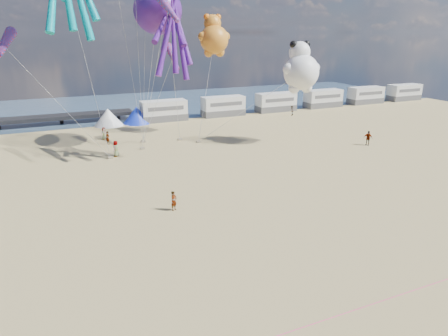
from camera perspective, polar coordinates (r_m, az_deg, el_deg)
ground at (r=22.85m, az=4.39°, el=-14.14°), size 120.00×120.00×0.00m
water at (r=73.47m, az=-16.26°, el=8.36°), size 120.00×120.00×0.00m
motorhome_0 at (r=59.83m, az=-8.59°, el=8.10°), size 6.60×2.50×3.00m
motorhome_1 at (r=62.93m, az=-0.13°, el=8.83°), size 6.60×2.50×3.00m
motorhome_2 at (r=67.23m, az=7.41°, el=9.32°), size 6.60×2.50×3.00m
motorhome_3 at (r=72.53m, az=13.97°, el=9.61°), size 6.60×2.50×3.00m
motorhome_4 at (r=78.62m, az=19.58°, el=9.77°), size 6.60×2.50×3.00m
motorhome_5 at (r=85.34m, az=24.35°, el=9.83°), size 6.60×2.50×3.00m
tent_white at (r=58.37m, az=-16.21°, el=7.00°), size 4.00×4.00×2.40m
tent_blue at (r=59.00m, az=-12.35°, el=7.43°), size 4.00×4.00×2.40m
rope_line at (r=19.45m, az=11.78°, el=-21.22°), size 34.00×0.03×0.03m
standing_person at (r=29.46m, az=-7.18°, el=-4.68°), size 0.65×0.59×1.48m
beachgoer_0 at (r=43.46m, az=-15.17°, el=2.70°), size 0.70×0.73×1.68m
beachgoer_1 at (r=64.14m, az=9.64°, el=8.07°), size 0.85×0.84×1.48m
beachgoer_3 at (r=49.07m, az=19.87°, el=4.05°), size 1.13×1.25×1.69m
beachgoer_5 at (r=48.44m, az=-16.29°, el=4.15°), size 1.18×1.45×1.55m
beachgoer_6 at (r=50.89m, az=-16.77°, el=4.76°), size 0.63×0.51×1.50m
sandbag_a at (r=42.99m, az=-15.92°, el=1.45°), size 0.50×0.35×0.22m
sandbag_b at (r=45.62m, az=-11.58°, el=2.78°), size 0.50×0.35×0.22m
sandbag_c at (r=47.51m, az=-3.66°, el=3.77°), size 0.50×0.35×0.22m
sandbag_d at (r=48.76m, az=-6.33°, el=4.09°), size 0.50×0.35×0.22m
sandbag_e at (r=48.46m, az=-11.49°, el=3.73°), size 0.50×0.35×0.22m
kite_octopus_purple at (r=45.31m, az=-9.50°, el=21.30°), size 6.29×10.64×11.38m
kite_panda at (r=46.57m, az=10.98°, el=13.28°), size 5.28×5.03×6.75m
kite_teddy_orange at (r=50.43m, az=-1.42°, el=17.86°), size 4.64×4.43×5.89m
windsock_left at (r=42.99m, az=-28.97°, el=15.03°), size 2.43×7.07×6.99m
windsock_mid at (r=38.82m, az=-8.19°, el=21.86°), size 1.20×6.13×6.10m
windsock_right at (r=45.56m, az=-7.29°, el=15.40°), size 1.15×4.76×4.72m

